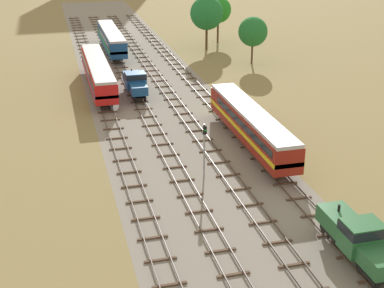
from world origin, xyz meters
TOP-DOWN VIEW (x-y plane):
  - ground_plane at (0.00, 56.00)m, footprint 480.00×480.00m
  - ballast_bed at (0.00, 56.00)m, footprint 17.58×176.00m
  - track_far_left at (-6.79, 57.00)m, footprint 2.40×126.00m
  - track_left at (-2.26, 57.00)m, footprint 2.40×126.00m
  - track_centre_left at (2.26, 57.00)m, footprint 2.40×126.00m
  - track_centre at (6.79, 57.00)m, footprint 2.40×126.00m
  - shunter_loco_centre_nearest at (6.79, 12.99)m, footprint 2.74×8.46m
  - diesel_railcar_centre_near at (6.79, 34.79)m, footprint 2.96×20.50m
  - shunter_loco_left_mid at (-2.26, 55.38)m, footprint 2.74×8.46m
  - passenger_coach_far_left_midfar at (-6.79, 59.90)m, footprint 2.96×22.00m
  - diesel_railcar_left_far at (-2.26, 81.69)m, footprint 2.96×20.50m
  - signal_post_nearest at (0.00, 28.94)m, footprint 0.28×0.47m
  - lineside_tree_0 at (19.23, 67.83)m, footprint 4.79×4.79m
  - lineside_tree_1 at (14.72, 79.38)m, footprint 5.94×5.94m
  - lineside_tree_2 at (18.57, 84.90)m, footprint 4.93×4.93m

SIDE VIEW (x-z plane):
  - ground_plane at x=0.00m, z-range 0.00..0.00m
  - ballast_bed at x=0.00m, z-range 0.00..0.01m
  - track_far_left at x=-6.79m, z-range -0.01..0.28m
  - track_left at x=-2.26m, z-range -0.01..0.28m
  - track_centre_left at x=2.26m, z-range -0.01..0.28m
  - track_centre at x=6.79m, z-range -0.01..0.28m
  - shunter_loco_centre_nearest at x=6.79m, z-range 0.46..3.56m
  - shunter_loco_left_mid at x=-2.26m, z-range 0.46..3.56m
  - diesel_railcar_centre_near at x=6.79m, z-range 0.70..4.50m
  - diesel_railcar_left_far at x=-2.26m, z-range 0.70..4.50m
  - passenger_coach_far_left_midfar at x=-6.79m, z-range 0.71..4.51m
  - signal_post_nearest at x=0.00m, z-range 0.72..6.02m
  - lineside_tree_0 at x=19.23m, z-range 1.46..9.18m
  - lineside_tree_2 at x=18.57m, z-range 1.86..10.55m
  - lineside_tree_1 at x=14.72m, z-range 1.81..11.41m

